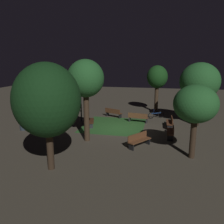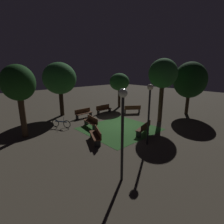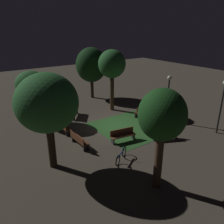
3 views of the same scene
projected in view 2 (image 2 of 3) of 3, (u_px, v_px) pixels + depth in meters
name	position (u px, v px, depth m)	size (l,w,h in m)	color
ground_plane	(121.00, 124.00, 14.72)	(60.00, 60.00, 0.00)	#4C4438
grass_lawn	(119.00, 129.00, 13.58)	(5.46, 5.20, 0.01)	#2D6028
bench_near_trees	(104.00, 109.00, 18.32)	(1.81, 0.50, 0.88)	brown
bench_by_lamp	(83.00, 113.00, 16.63)	(1.81, 0.53, 0.88)	brown
bench_lawn_edge	(96.00, 135.00, 11.10)	(1.20, 1.83, 0.88)	brown
bench_front_right	(144.00, 128.00, 12.42)	(1.86, 0.95, 0.88)	#422314
bench_front_left	(91.00, 121.00, 13.91)	(0.76, 1.85, 0.88)	brown
bench_corner	(132.00, 109.00, 18.32)	(1.75, 1.43, 0.88)	brown
tree_near_wall	(60.00, 79.00, 16.65)	(3.28, 3.28, 5.40)	#2D2116
tree_lawn_side	(119.00, 82.00, 20.63)	(2.44, 2.44, 4.25)	#38281C
tree_tall_center	(190.00, 80.00, 17.23)	(3.31, 3.31, 5.48)	#38281C
tree_back_left	(18.00, 84.00, 11.08)	(2.19, 2.19, 5.06)	#423021
tree_left_canopy	(163.00, 74.00, 14.45)	(2.47, 2.47, 5.63)	#423021
lamp_post_plaza_west	(149.00, 104.00, 10.13)	(0.36, 0.36, 3.87)	black
lamp_post_plaza_east	(123.00, 119.00, 6.64)	(0.36, 0.36, 4.02)	black
bicycle	(61.00, 123.00, 13.83)	(0.99, 1.49, 0.93)	black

